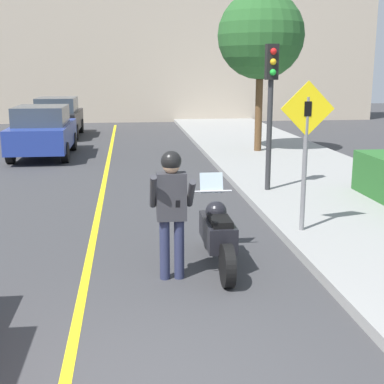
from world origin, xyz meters
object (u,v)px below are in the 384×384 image
(crossing_sign, at_px, (306,142))
(traffic_light, at_px, (271,89))
(person_biker, at_px, (172,201))
(motorcycle, at_px, (217,233))
(parked_car_black, at_px, (58,117))
(parked_car_blue, at_px, (43,131))
(street_tree, at_px, (261,36))

(crossing_sign, distance_m, traffic_light, 3.24)
(person_biker, xyz_separation_m, crossing_sign, (2.36, 1.54, 0.56))
(motorcycle, xyz_separation_m, parked_car_black, (-4.24, 16.21, 0.36))
(crossing_sign, xyz_separation_m, parked_car_blue, (-5.72, 9.61, -0.81))
(traffic_light, bearing_deg, person_biker, -118.94)
(crossing_sign, relative_size, street_tree, 0.49)
(street_tree, bearing_deg, motorcycle, -106.90)
(crossing_sign, height_order, parked_car_black, crossing_sign)
(motorcycle, xyz_separation_m, person_biker, (-0.71, -0.45, 0.62))
(motorcycle, bearing_deg, traffic_light, 66.05)
(motorcycle, height_order, crossing_sign, crossing_sign)
(person_biker, bearing_deg, traffic_light, 61.06)
(person_biker, relative_size, parked_car_blue, 0.43)
(parked_car_black, bearing_deg, street_tree, -39.40)
(person_biker, height_order, traffic_light, traffic_light)
(motorcycle, distance_m, person_biker, 1.04)
(person_biker, height_order, parked_car_black, person_biker)
(street_tree, bearing_deg, crossing_sign, -99.00)
(crossing_sign, bearing_deg, motorcycle, -146.74)
(person_biker, bearing_deg, motorcycle, 32.52)
(street_tree, distance_m, parked_car_black, 9.97)
(parked_car_blue, bearing_deg, person_biker, -73.25)
(crossing_sign, bearing_deg, parked_car_blue, 120.74)
(crossing_sign, height_order, parked_car_blue, crossing_sign)
(person_biker, distance_m, crossing_sign, 2.87)
(parked_car_blue, xyz_separation_m, parked_car_black, (-0.18, 5.52, 0.00))
(street_tree, relative_size, parked_car_blue, 1.23)
(person_biker, relative_size, traffic_light, 0.56)
(motorcycle, bearing_deg, parked_car_blue, 110.81)
(motorcycle, height_order, parked_car_blue, parked_car_blue)
(street_tree, height_order, parked_car_blue, street_tree)
(motorcycle, distance_m, street_tree, 11.18)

